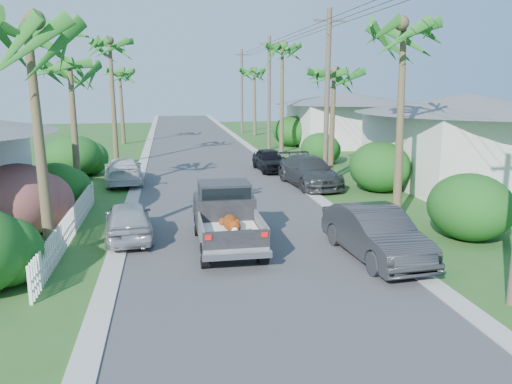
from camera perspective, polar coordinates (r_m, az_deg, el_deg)
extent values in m
plane|color=#2A5520|center=(13.46, 1.80, -10.87)|extent=(120.00, 120.00, 0.00)
cube|color=#38383A|center=(37.57, -6.03, 4.08)|extent=(8.00, 100.00, 0.02)
cube|color=#A5A39E|center=(37.52, -12.61, 3.88)|extent=(0.60, 100.00, 0.06)
cube|color=#A5A39E|center=(38.10, 0.45, 4.30)|extent=(0.60, 100.00, 0.06)
cylinder|color=black|center=(14.76, -5.79, -7.22)|extent=(0.28, 0.76, 0.76)
cylinder|color=black|center=(14.97, 0.76, -6.88)|extent=(0.28, 0.76, 0.76)
cylinder|color=black|center=(17.85, -6.59, -3.79)|extent=(0.28, 0.76, 0.76)
cylinder|color=black|center=(18.02, -1.18, -3.55)|extent=(0.28, 0.76, 0.76)
cube|color=gray|center=(15.37, -2.82, -5.43)|extent=(1.90, 2.40, 0.24)
cube|color=gray|center=(15.18, -6.29, -4.22)|extent=(0.06, 2.40, 0.55)
cube|color=gray|center=(15.40, 0.57, -3.91)|extent=(0.06, 2.40, 0.55)
cube|color=black|center=(14.16, -2.24, -5.45)|extent=(1.92, 0.08, 0.52)
cube|color=silver|center=(14.15, -2.13, -7.31)|extent=(1.98, 0.18, 0.18)
cube|color=red|center=(14.00, -5.47, -5.20)|extent=(0.18, 0.05, 0.14)
cube|color=red|center=(14.20, 1.00, -4.89)|extent=(0.18, 0.05, 0.14)
cube|color=black|center=(17.02, -3.63, -2.18)|extent=(1.94, 1.65, 1.10)
cube|color=black|center=(16.86, -3.66, 0.22)|extent=(1.70, 1.35, 0.55)
cube|color=black|center=(16.21, -3.39, -0.37)|extent=(1.60, 0.05, 0.45)
cube|color=black|center=(18.26, -4.06, -1.68)|extent=(1.94, 1.20, 0.80)
cube|color=white|center=(15.31, -2.83, -4.71)|extent=(1.70, 2.10, 0.16)
ellipsoid|color=#DF5412|center=(15.33, -2.89, -3.53)|extent=(0.48, 1.25, 0.43)
sphere|color=#DF5412|center=(14.59, -2.52, -4.02)|extent=(0.40, 0.40, 0.40)
ellipsoid|color=white|center=(15.35, -2.89, -3.89)|extent=(0.32, 0.86, 0.18)
imported|color=#292A2D|center=(15.77, 13.48, -4.67)|extent=(2.02, 4.87, 1.57)
imported|color=#2E3133|center=(26.45, 6.10, 2.33)|extent=(2.69, 5.50, 1.54)
imported|color=black|center=(30.91, 1.59, 3.66)|extent=(1.82, 4.08, 1.36)
imported|color=#B3B5BB|center=(17.83, -14.40, -3.16)|extent=(1.93, 4.03, 1.33)
imported|color=silver|center=(27.90, -14.91, 2.36)|extent=(2.42, 4.99, 1.40)
cone|color=brown|center=(15.64, -23.48, 4.69)|extent=(0.36, 0.71, 7.01)
cone|color=brown|center=(24.58, -20.04, 6.40)|extent=(0.36, 0.61, 6.21)
cone|color=brown|center=(34.31, -16.00, 9.62)|extent=(0.36, 0.36, 8.00)
cone|color=brown|center=(46.32, -15.09, 9.29)|extent=(0.36, 0.75, 6.51)
cone|color=brown|center=(20.22, 16.14, 7.41)|extent=(0.36, 0.73, 7.51)
cone|color=brown|center=(28.71, 8.70, 7.53)|extent=(0.36, 0.54, 6.01)
cone|color=brown|center=(39.12, 2.97, 10.47)|extent=(0.36, 0.36, 8.20)
cone|color=brown|center=(52.93, -0.16, 10.18)|extent=(0.36, 0.63, 6.81)
ellipsoid|color=#B71A54|center=(19.27, -25.55, -0.91)|extent=(3.00, 3.30, 2.60)
ellipsoid|color=#1A4714|center=(23.04, -21.96, 0.62)|extent=(2.40, 2.64, 2.00)
ellipsoid|color=#1A4714|center=(30.87, -20.12, 3.88)|extent=(3.20, 3.52, 2.40)
ellipsoid|color=#1A4714|center=(18.67, 23.28, -1.56)|extent=(2.80, 3.08, 2.30)
ellipsoid|color=#1A4714|center=(25.65, 13.96, 2.82)|extent=(3.00, 3.30, 2.50)
ellipsoid|color=#1A4714|center=(33.92, 7.34, 4.95)|extent=(2.60, 2.86, 2.10)
ellipsoid|color=#1A4714|center=(43.60, 4.07, 6.95)|extent=(3.20, 3.52, 2.60)
cube|color=white|center=(18.57, -20.37, -3.47)|extent=(0.10, 11.00, 1.00)
cube|color=silver|center=(28.90, 22.73, 4.56)|extent=(8.00, 9.00, 3.80)
cone|color=#595B60|center=(28.72, 23.12, 9.30)|extent=(6.48, 6.48, 1.00)
cube|color=silver|center=(45.03, 10.32, 7.59)|extent=(9.00, 8.00, 3.60)
cone|color=#595B60|center=(44.91, 10.43, 10.51)|extent=(6.48, 6.48, 1.00)
cylinder|color=brown|center=(26.42, 8.11, 10.41)|extent=(0.26, 0.26, 9.00)
cube|color=brown|center=(26.59, 8.38, 18.84)|extent=(1.60, 0.10, 0.10)
cylinder|color=brown|center=(40.94, 1.51, 11.12)|extent=(0.26, 0.26, 9.00)
cube|color=brown|center=(41.05, 1.54, 16.57)|extent=(1.60, 0.10, 0.10)
cylinder|color=brown|center=(55.72, -1.63, 11.41)|extent=(0.26, 0.26, 9.00)
cube|color=brown|center=(55.80, -1.66, 15.41)|extent=(1.60, 0.10, 0.10)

